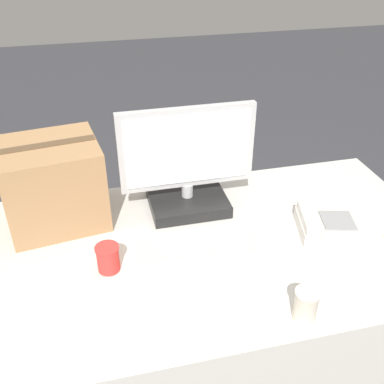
{
  "coord_description": "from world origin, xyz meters",
  "views": [
    {
      "loc": [
        -0.27,
        -1.16,
        1.74
      ],
      "look_at": [
        0.03,
        0.11,
        0.9
      ],
      "focal_mm": 42.0,
      "sensor_mm": 36.0,
      "label": 1
    }
  ],
  "objects_px": {
    "keyboard": "(197,248)",
    "desk_phone": "(325,225)",
    "paper_cup_left": "(108,258)",
    "paper_cup_right": "(306,305)",
    "spoon": "(37,297)",
    "cardboard_box": "(54,184)",
    "monitor": "(187,170)"
  },
  "relations": [
    {
      "from": "paper_cup_right",
      "to": "keyboard",
      "type": "bearing_deg",
      "value": 122.34
    },
    {
      "from": "desk_phone",
      "to": "spoon",
      "type": "distance_m",
      "value": 0.99
    },
    {
      "from": "paper_cup_left",
      "to": "spoon",
      "type": "distance_m",
      "value": 0.24
    },
    {
      "from": "keyboard",
      "to": "paper_cup_left",
      "type": "bearing_deg",
      "value": -172.73
    },
    {
      "from": "keyboard",
      "to": "paper_cup_left",
      "type": "xyz_separation_m",
      "value": [
        -0.3,
        -0.02,
        0.03
      ]
    },
    {
      "from": "paper_cup_right",
      "to": "paper_cup_left",
      "type": "bearing_deg",
      "value": 147.43
    },
    {
      "from": "desk_phone",
      "to": "paper_cup_left",
      "type": "xyz_separation_m",
      "value": [
        -0.76,
        -0.02,
        0.02
      ]
    },
    {
      "from": "keyboard",
      "to": "paper_cup_right",
      "type": "height_order",
      "value": "paper_cup_right"
    },
    {
      "from": "paper_cup_left",
      "to": "cardboard_box",
      "type": "height_order",
      "value": "cardboard_box"
    },
    {
      "from": "keyboard",
      "to": "paper_cup_right",
      "type": "bearing_deg",
      "value": -54.24
    },
    {
      "from": "spoon",
      "to": "keyboard",
      "type": "bearing_deg",
      "value": 3.18
    },
    {
      "from": "paper_cup_right",
      "to": "desk_phone",
      "type": "bearing_deg",
      "value": 55.11
    },
    {
      "from": "monitor",
      "to": "spoon",
      "type": "xyz_separation_m",
      "value": [
        -0.55,
        -0.37,
        -0.16
      ]
    },
    {
      "from": "cardboard_box",
      "to": "keyboard",
      "type": "bearing_deg",
      "value": -33.71
    },
    {
      "from": "paper_cup_left",
      "to": "paper_cup_right",
      "type": "relative_size",
      "value": 0.92
    },
    {
      "from": "desk_phone",
      "to": "keyboard",
      "type": "bearing_deg",
      "value": -166.16
    },
    {
      "from": "spoon",
      "to": "cardboard_box",
      "type": "bearing_deg",
      "value": 73.63
    },
    {
      "from": "desk_phone",
      "to": "cardboard_box",
      "type": "xyz_separation_m",
      "value": [
        -0.92,
        0.3,
        0.12
      ]
    },
    {
      "from": "keyboard",
      "to": "paper_cup_right",
      "type": "relative_size",
      "value": 4.6
    },
    {
      "from": "cardboard_box",
      "to": "monitor",
      "type": "bearing_deg",
      "value": -3.09
    },
    {
      "from": "keyboard",
      "to": "paper_cup_left",
      "type": "relative_size",
      "value": 4.98
    },
    {
      "from": "paper_cup_right",
      "to": "cardboard_box",
      "type": "xyz_separation_m",
      "value": [
        -0.67,
        0.65,
        0.1
      ]
    },
    {
      "from": "keyboard",
      "to": "desk_phone",
      "type": "height_order",
      "value": "desk_phone"
    },
    {
      "from": "desk_phone",
      "to": "paper_cup_right",
      "type": "xyz_separation_m",
      "value": [
        -0.24,
        -0.35,
        0.02
      ]
    },
    {
      "from": "paper_cup_left",
      "to": "cardboard_box",
      "type": "relative_size",
      "value": 0.24
    },
    {
      "from": "monitor",
      "to": "keyboard",
      "type": "relative_size",
      "value": 1.1
    },
    {
      "from": "spoon",
      "to": "paper_cup_left",
      "type": "bearing_deg",
      "value": 11.5
    },
    {
      "from": "monitor",
      "to": "paper_cup_right",
      "type": "height_order",
      "value": "monitor"
    },
    {
      "from": "paper_cup_right",
      "to": "cardboard_box",
      "type": "height_order",
      "value": "cardboard_box"
    },
    {
      "from": "monitor",
      "to": "paper_cup_left",
      "type": "xyz_separation_m",
      "value": [
        -0.33,
        -0.3,
        -0.11
      ]
    },
    {
      "from": "monitor",
      "to": "spoon",
      "type": "relative_size",
      "value": 2.85
    },
    {
      "from": "keyboard",
      "to": "spoon",
      "type": "relative_size",
      "value": 2.58
    }
  ]
}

